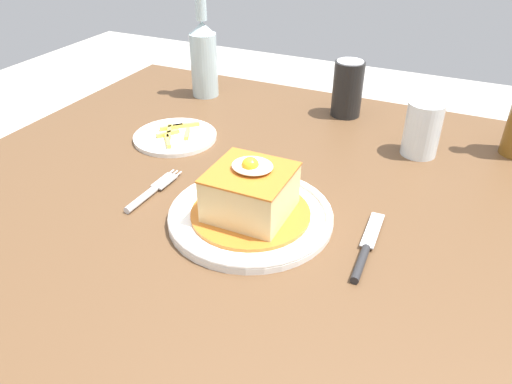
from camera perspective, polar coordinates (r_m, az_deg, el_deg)
dining_table at (r=0.84m, az=5.75°, el=-7.38°), size 1.33×1.04×0.72m
main_plate at (r=0.76m, az=-0.64°, el=-2.71°), size 0.26×0.26×0.02m
sandwich_meal at (r=0.74m, az=-0.65°, el=-0.27°), size 0.19×0.19×0.10m
fork at (r=0.83m, az=-12.44°, el=-0.14°), size 0.02×0.14×0.01m
knife at (r=0.71m, az=12.58°, el=-7.02°), size 0.02×0.17×0.01m
soda_can at (r=1.11m, az=10.69°, el=11.82°), size 0.07×0.07×0.12m
beer_bottle_clear at (r=1.21m, az=-6.17°, el=15.68°), size 0.06×0.06×0.27m
drinking_glass at (r=0.98m, az=18.86°, el=6.62°), size 0.07×0.07×0.10m
side_plate_fries at (r=1.02m, az=-9.46°, el=6.46°), size 0.17×0.17×0.02m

